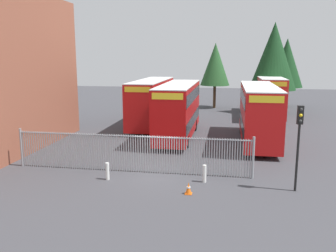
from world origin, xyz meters
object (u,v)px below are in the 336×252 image
double_decker_bus_near_gate (259,112)px  double_decker_bus_far_back (269,95)px  double_decker_bus_behind_fence_right (178,108)px  bollard_center_front (204,174)px  traffic_light_kerbside (299,133)px  double_decker_bus_behind_fence_left (152,101)px  bollard_near_left (107,171)px  traffic_cone_by_gate (188,188)px

double_decker_bus_near_gate → double_decker_bus_far_back: (2.09, 12.98, 0.00)m
double_decker_bus_behind_fence_right → double_decker_bus_near_gate: bearing=-6.2°
bollard_center_front → traffic_light_kerbside: size_ratio=0.22×
double_decker_bus_behind_fence_left → bollard_center_front: double_decker_bus_behind_fence_left is taller
double_decker_bus_behind_fence_right → bollard_near_left: bearing=-102.0°
double_decker_bus_behind_fence_left → traffic_light_kerbside: (10.67, -15.54, 0.56)m
double_decker_bus_behind_fence_right → bollard_near_left: size_ratio=11.38×
double_decker_bus_near_gate → traffic_light_kerbside: bearing=-83.9°
double_decker_bus_far_back → bollard_near_left: 25.76m
double_decker_bus_near_gate → double_decker_bus_far_back: bearing=80.9°
double_decker_bus_behind_fence_left → traffic_cone_by_gate: bearing=-72.0°
double_decker_bus_behind_fence_left → bollard_near_left: size_ratio=11.38×
double_decker_bus_near_gate → double_decker_bus_behind_fence_right: same height
traffic_cone_by_gate → double_decker_bus_near_gate: bearing=70.6°
traffic_cone_by_gate → traffic_light_kerbside: bearing=13.9°
double_decker_bus_far_back → traffic_light_kerbside: (-0.99, -23.37, 0.56)m
double_decker_bus_far_back → bollard_center_front: double_decker_bus_far_back is taller
double_decker_bus_behind_fence_right → double_decker_bus_far_back: same height
double_decker_bus_far_back → double_decker_bus_behind_fence_left: bearing=-146.1°
double_decker_bus_behind_fence_right → double_decker_bus_far_back: size_ratio=1.00×
double_decker_bus_behind_fence_left → double_decker_bus_behind_fence_right: 5.50m
double_decker_bus_near_gate → double_decker_bus_far_back: 13.15m
double_decker_bus_far_back → traffic_cone_by_gate: size_ratio=18.32×
double_decker_bus_behind_fence_left → bollard_near_left: double_decker_bus_behind_fence_left is taller
double_decker_bus_behind_fence_right → traffic_cone_by_gate: bearing=-79.7°
traffic_cone_by_gate → traffic_light_kerbside: traffic_light_kerbside is taller
double_decker_bus_near_gate → bollard_near_left: 13.65m
double_decker_bus_behind_fence_left → bollard_center_front: size_ratio=11.38×
double_decker_bus_behind_fence_right → double_decker_bus_far_back: (8.44, 12.29, 0.00)m
traffic_cone_by_gate → traffic_light_kerbside: size_ratio=0.14×
double_decker_bus_far_back → traffic_cone_by_gate: double_decker_bus_far_back is taller
bollard_center_front → traffic_cone_by_gate: 1.94m
double_decker_bus_near_gate → bollard_near_left: (-8.69, -10.34, -1.95)m
bollard_center_front → traffic_light_kerbside: bearing=-6.6°
bollard_center_front → traffic_cone_by_gate: (-0.65, -1.82, -0.19)m
double_decker_bus_behind_fence_right → bollard_center_front: size_ratio=11.38×
double_decker_bus_behind_fence_right → bollard_near_left: 11.44m
double_decker_bus_behind_fence_left → double_decker_bus_far_back: (11.65, 7.82, 0.00)m
bollard_near_left → traffic_cone_by_gate: (4.58, -1.33, -0.19)m
double_decker_bus_near_gate → double_decker_bus_far_back: same height
double_decker_bus_far_back → traffic_cone_by_gate: bearing=-104.1°
double_decker_bus_behind_fence_left → traffic_light_kerbside: size_ratio=2.51×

